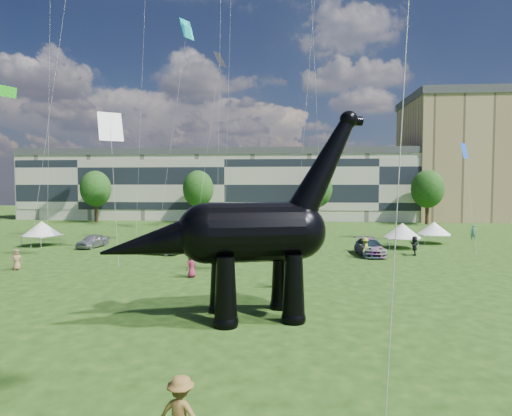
{
  "coord_description": "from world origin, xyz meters",
  "views": [
    {
      "loc": [
        3.31,
        -18.73,
        6.44
      ],
      "look_at": [
        1.29,
        8.0,
        5.0
      ],
      "focal_mm": 30.0,
      "sensor_mm": 36.0,
      "label": 1
    }
  ],
  "objects": [
    {
      "name": "ground",
      "position": [
        0.0,
        0.0,
        0.0
      ],
      "size": [
        220.0,
        220.0,
        0.0
      ],
      "primitive_type": "plane",
      "color": "#16330C",
      "rests_on": "ground"
    },
    {
      "name": "terrace_row",
      "position": [
        -8.0,
        62.0,
        6.0
      ],
      "size": [
        78.0,
        11.0,
        12.0
      ],
      "primitive_type": "cube",
      "color": "beige",
      "rests_on": "ground"
    },
    {
      "name": "apartment_block",
      "position": [
        40.0,
        65.0,
        11.0
      ],
      "size": [
        28.0,
        18.0,
        22.0
      ],
      "primitive_type": "cube",
      "color": "tan",
      "rests_on": "ground"
    },
    {
      "name": "tree_far_left",
      "position": [
        -30.0,
        53.0,
        6.29
      ],
      "size": [
        5.2,
        5.2,
        9.44
      ],
      "color": "#382314",
      "rests_on": "ground"
    },
    {
      "name": "tree_mid_left",
      "position": [
        -12.0,
        53.0,
        6.29
      ],
      "size": [
        5.2,
        5.2,
        9.44
      ],
      "color": "#382314",
      "rests_on": "ground"
    },
    {
      "name": "tree_mid_right",
      "position": [
        8.0,
        53.0,
        6.29
      ],
      "size": [
        5.2,
        5.2,
        9.44
      ],
      "color": "#382314",
      "rests_on": "ground"
    },
    {
      "name": "tree_far_right",
      "position": [
        26.0,
        53.0,
        6.29
      ],
      "size": [
        5.2,
        5.2,
        9.44
      ],
      "color": "#382314",
      "rests_on": "ground"
    },
    {
      "name": "dinosaur_sculpture",
      "position": [
        1.17,
        1.66,
        3.98
      ],
      "size": [
        12.86,
        5.26,
        10.54
      ],
      "rotation": [
        0.0,
        0.0,
        0.27
      ],
      "color": "black",
      "rests_on": "ground"
    },
    {
      "name": "car_silver",
      "position": [
        -16.79,
        23.65,
        0.69
      ],
      "size": [
        2.31,
        4.27,
        1.38
      ],
      "primitive_type": "imported",
      "rotation": [
        0.0,
        0.0,
        -0.18
      ],
      "color": "#B9BABE",
      "rests_on": "ground"
    },
    {
      "name": "car_grey",
      "position": [
        -8.67,
        19.87,
        0.67
      ],
      "size": [
        4.31,
        2.43,
        1.34
      ],
      "primitive_type": "imported",
      "rotation": [
        0.0,
        0.0,
        1.31
      ],
      "color": "slate",
      "rests_on": "ground"
    },
    {
      "name": "car_white",
      "position": [
        -4.12,
        27.0,
        0.69
      ],
      "size": [
        5.43,
        3.99,
        1.37
      ],
      "primitive_type": "imported",
      "rotation": [
        0.0,
        0.0,
        1.18
      ],
      "color": "silver",
      "rests_on": "ground"
    },
    {
      "name": "car_dark",
      "position": [
        10.79,
        20.87,
        0.75
      ],
      "size": [
        2.39,
        5.29,
        1.5
      ],
      "primitive_type": "imported",
      "rotation": [
        0.0,
        0.0,
        0.05
      ],
      "color": "#595960",
      "rests_on": "ground"
    },
    {
      "name": "gazebo_near",
      "position": [
        14.91,
        25.59,
        1.8
      ],
      "size": [
        4.13,
        4.13,
        2.56
      ],
      "rotation": [
        0.0,
        0.0,
        -0.14
      ],
      "color": "silver",
      "rests_on": "ground"
    },
    {
      "name": "gazebo_far",
      "position": [
        19.34,
        29.44,
        1.68
      ],
      "size": [
        3.65,
        3.65,
        2.39
      ],
      "rotation": [
        0.0,
        0.0,
        -0.07
      ],
      "color": "white",
      "rests_on": "ground"
    },
    {
      "name": "gazebo_left",
      "position": [
        -22.75,
        24.47,
        1.84
      ],
      "size": [
        4.69,
        4.69,
        2.62
      ],
      "rotation": [
        0.0,
        0.0,
        -0.29
      ],
      "color": "silver",
      "rests_on": "ground"
    },
    {
      "name": "visitors",
      "position": [
        -0.29,
        15.59,
        0.89
      ],
      "size": [
        56.28,
        42.61,
        1.85
      ],
      "color": "#34833E",
      "rests_on": "ground"
    },
    {
      "name": "kites",
      "position": [
        -21.57,
        20.23,
        19.58
      ],
      "size": [
        65.0,
        48.87,
        30.08
      ],
      "color": "#EC520F",
      "rests_on": "ground"
    }
  ]
}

